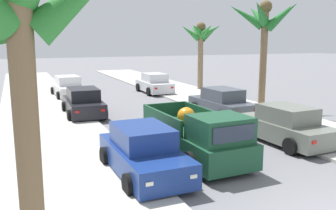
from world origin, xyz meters
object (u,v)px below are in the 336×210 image
Objects in this scene: car_right_mid at (154,84)px; car_left_far at (143,153)px; car_right_near at (222,103)px; car_right_far at (68,87)px; palm_tree_left_fore at (264,24)px; palm_tree_left_mid at (16,9)px; palm_tree_right_fore at (202,36)px; car_left_mid at (83,103)px; pickup_truck at (198,137)px; car_left_near at (285,126)px.

car_left_far is at bearing -112.02° from car_right_mid.
car_right_near is 12.11m from car_right_far.
palm_tree_left_fore is at bearing 35.83° from car_left_far.
palm_tree_left_mid is at bearing -139.37° from palm_tree_left_fore.
palm_tree_left_mid is (-14.00, -20.34, 0.17)m from palm_tree_right_fore.
palm_tree_left_fore is (9.89, -2.53, 4.29)m from car_left_mid.
pickup_truck is 1.23× the size of car_right_mid.
car_left_near is (4.15, 0.37, -0.07)m from pickup_truck.
car_right_mid is at bearing 74.50° from pickup_truck.
car_right_mid is 5.51m from palm_tree_right_fore.
palm_tree_left_mid is at bearing -103.31° from car_left_mid.
car_left_near is at bearing -90.47° from car_right_mid.
palm_tree_left_mid is (-9.79, -5.31, 3.86)m from car_left_near.
car_right_far is 0.79× the size of palm_tree_right_fore.
car_left_far is (-6.39, -1.07, 0.00)m from car_left_near.
palm_tree_left_mid is at bearing -124.55° from palm_tree_right_fore.
car_left_near is 0.79× the size of palm_tree_right_fore.
car_left_near is 1.01× the size of car_left_mid.
car_right_far is at bearing 112.32° from car_left_near.
pickup_truck is 9.20m from car_left_mid.
car_left_mid is 13.09m from palm_tree_right_fore.
car_right_mid is at bearing 89.53° from car_left_near.
pickup_truck is 1.23× the size of car_left_mid.
car_left_mid and car_right_mid have the same top height.
car_left_mid is 0.75× the size of palm_tree_left_mid.
palm_tree_left_mid is (-5.63, -4.93, 3.78)m from pickup_truck.
car_left_near is 1.00× the size of car_right_far.
car_right_near is at bearing 85.95° from car_left_near.
pickup_truck is 7.41m from car_right_near.
palm_tree_left_mid reaches higher than car_right_near.
palm_tree_left_fore is at bearing -95.34° from palm_tree_right_fore.
palm_tree_left_fore is at bearing -14.38° from car_left_mid.
car_left_far is 12.78m from palm_tree_left_fore.
palm_tree_left_fore reaches higher than car_right_far.
car_right_mid is at bearing -4.25° from car_right_far.
car_left_far is at bearing -90.06° from car_right_far.
car_right_mid is 0.99× the size of car_right_far.
pickup_truck is 10.71m from palm_tree_left_fore.
car_left_mid is (-6.52, 8.52, 0.00)m from car_left_near.
palm_tree_right_fore is at bearing -2.65° from car_right_far.
pickup_truck is at bearing -118.52° from palm_tree_right_fore.
palm_tree_right_fore is at bearing 55.45° from palm_tree_left_mid.
palm_tree_right_fore is at bearing 68.16° from car_right_near.
car_right_mid is at bearing 67.98° from car_left_far.
pickup_truck is at bearing -82.05° from car_right_far.
palm_tree_left_fore is 1.15× the size of palm_tree_right_fore.
car_right_mid is at bearing 44.50° from car_left_mid.
pickup_truck is 0.96× the size of palm_tree_right_fore.
car_left_far is 0.78× the size of palm_tree_right_fore.
car_right_far is (-2.22, 15.90, -0.07)m from pickup_truck.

